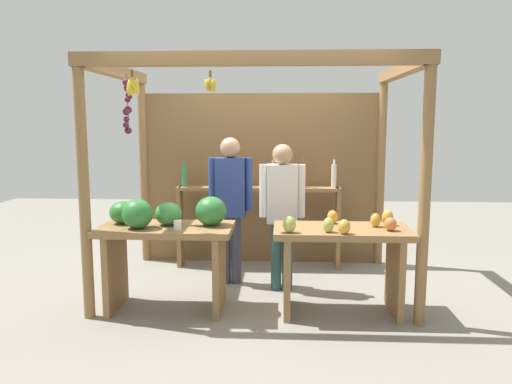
{
  "coord_description": "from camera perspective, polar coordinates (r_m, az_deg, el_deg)",
  "views": [
    {
      "loc": [
        0.27,
        -5.26,
        1.79
      ],
      "look_at": [
        0.0,
        -0.19,
        1.07
      ],
      "focal_mm": 34.86,
      "sensor_mm": 36.0,
      "label": 1
    }
  ],
  "objects": [
    {
      "name": "fruit_counter_left",
      "position": [
        4.79,
        -10.33,
        -4.85
      ],
      "size": [
        1.26,
        0.64,
        1.09
      ],
      "color": "olive",
      "rests_on": "ground"
    },
    {
      "name": "vendor_man",
      "position": [
        5.44,
        -2.94,
        -0.57
      ],
      "size": [
        0.48,
        0.22,
        1.62
      ],
      "rotation": [
        0.0,
        0.0,
        -0.1
      ],
      "color": "#3B3C50",
      "rests_on": "ground"
    },
    {
      "name": "vendor_woman",
      "position": [
        5.23,
        3.02,
        -1.39
      ],
      "size": [
        0.48,
        0.21,
        1.56
      ],
      "rotation": [
        0.0,
        0.0,
        -0.03
      ],
      "color": "#2D5B5C",
      "rests_on": "ground"
    },
    {
      "name": "bottle_shelf_unit",
      "position": [
        6.07,
        0.27,
        -1.33
      ],
      "size": [
        2.0,
        0.22,
        1.35
      ],
      "color": "olive",
      "rests_on": "ground"
    },
    {
      "name": "fruit_counter_right",
      "position": [
        4.72,
        9.81,
        -6.62
      ],
      "size": [
        1.26,
        0.65,
        0.97
      ],
      "color": "olive",
      "rests_on": "ground"
    },
    {
      "name": "market_stall",
      "position": [
        5.73,
        0.23,
        4.02
      ],
      "size": [
        3.11,
        2.04,
        2.38
      ],
      "color": "olive",
      "rests_on": "ground"
    },
    {
      "name": "ground_plane",
      "position": [
        5.56,
        0.11,
        -10.7
      ],
      "size": [
        12.0,
        12.0,
        0.0
      ],
      "primitive_type": "plane",
      "color": "gray",
      "rests_on": "ground"
    }
  ]
}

